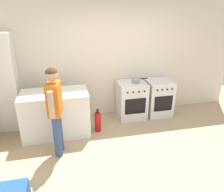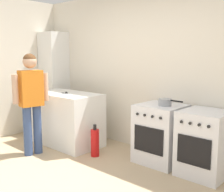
{
  "view_description": "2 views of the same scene",
  "coord_description": "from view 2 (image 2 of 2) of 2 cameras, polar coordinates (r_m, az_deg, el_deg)",
  "views": [
    {
      "loc": [
        -1.11,
        -2.86,
        2.44
      ],
      "look_at": [
        -0.25,
        0.95,
        0.83
      ],
      "focal_mm": 35.0,
      "sensor_mm": 36.0,
      "label": 1
    },
    {
      "loc": [
        2.47,
        -1.81,
        1.58
      ],
      "look_at": [
        0.06,
        0.85,
        1.03
      ],
      "focal_mm": 45.0,
      "sensor_mm": 36.0,
      "label": 2
    }
  ],
  "objects": [
    {
      "name": "person",
      "position": [
        4.48,
        -16.1,
        0.05
      ],
      "size": [
        0.26,
        0.56,
        1.58
      ],
      "color": "#384C7A",
      "rests_on": "ground"
    },
    {
      "name": "back_wall",
      "position": [
        4.51,
        8.87,
        5.04
      ],
      "size": [
        6.0,
        0.1,
        2.6
      ],
      "primitive_type": "cube",
      "color": "silver",
      "rests_on": "ground"
    },
    {
      "name": "oven_right",
      "position": [
        3.86,
        18.27,
        -9.11
      ],
      "size": [
        0.58,
        0.62,
        0.85
      ],
      "color": "silver",
      "rests_on": "ground"
    },
    {
      "name": "oven_left",
      "position": [
        4.16,
        9.81,
        -7.52
      ],
      "size": [
        0.63,
        0.62,
        0.85
      ],
      "color": "silver",
      "rests_on": "ground"
    },
    {
      "name": "pot",
      "position": [
        3.99,
        10.77,
        -1.24
      ],
      "size": [
        0.36,
        0.18,
        0.1
      ],
      "color": "gray",
      "rests_on": "oven_left"
    },
    {
      "name": "larder_cabinet",
      "position": [
        5.94,
        -11.62,
        2.91
      ],
      "size": [
        0.48,
        0.44,
        2.0
      ],
      "primitive_type": "cube",
      "color": "white",
      "rests_on": "ground"
    },
    {
      "name": "fire_extinguisher",
      "position": [
        4.39,
        -3.49,
        -9.4
      ],
      "size": [
        0.13,
        0.13,
        0.5
      ],
      "color": "red",
      "rests_on": "ground"
    },
    {
      "name": "knife_utility",
      "position": [
        4.86,
        -10.23,
        0.58
      ],
      "size": [
        0.23,
        0.16,
        0.01
      ],
      "color": "silver",
      "rests_on": "counter_unit"
    },
    {
      "name": "counter_unit",
      "position": [
        4.99,
        -9.39,
        -4.5
      ],
      "size": [
        1.3,
        0.7,
        0.9
      ],
      "primitive_type": "cube",
      "color": "white",
      "rests_on": "ground"
    },
    {
      "name": "knife_carving",
      "position": [
        4.83,
        -9.07,
        0.54
      ],
      "size": [
        0.3,
        0.19,
        0.01
      ],
      "color": "silver",
      "rests_on": "counter_unit"
    }
  ]
}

